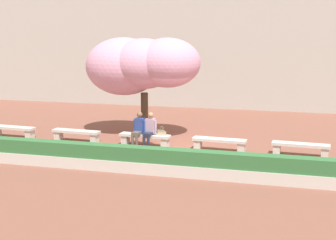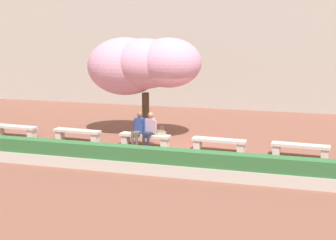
{
  "view_description": "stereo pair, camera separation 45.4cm",
  "coord_description": "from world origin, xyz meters",
  "views": [
    {
      "loc": [
        3.88,
        -16.35,
        4.22
      ],
      "look_at": [
        -0.57,
        0.2,
        1.0
      ],
      "focal_mm": 50.0,
      "sensor_mm": 36.0,
      "label": 1
    },
    {
      "loc": [
        4.31,
        -16.22,
        4.22
      ],
      "look_at": [
        -0.57,
        0.2,
        1.0
      ],
      "focal_mm": 50.0,
      "sensor_mm": 36.0,
      "label": 2
    }
  ],
  "objects": [
    {
      "name": "stone_bench_east_end",
      "position": [
        4.24,
        0.0,
        0.31
      ],
      "size": [
        1.97,
        0.53,
        0.45
      ],
      "color": "beige",
      "rests_on": "ground"
    },
    {
      "name": "cherry_tree_main",
      "position": [
        -2.1,
        1.72,
        2.92
      ],
      "size": [
        4.85,
        2.93,
        4.02
      ],
      "color": "#473323",
      "rests_on": "ground"
    },
    {
      "name": "handbag",
      "position": [
        -0.75,
        -0.02,
        0.58
      ],
      "size": [
        0.3,
        0.15,
        0.34
      ],
      "color": "tan",
      "rests_on": "stone_bench_center"
    },
    {
      "name": "planter_hedge_foreground",
      "position": [
        0.0,
        -3.26,
        0.39
      ],
      "size": [
        18.98,
        0.5,
        0.8
      ],
      "color": "beige",
      "rests_on": "ground"
    },
    {
      "name": "building_facade",
      "position": [
        0.0,
        11.32,
        5.04
      ],
      "size": [
        32.14,
        4.0,
        10.08
      ],
      "primitive_type": "cube",
      "color": "#B7B2A8",
      "rests_on": "ground"
    },
    {
      "name": "person_seated_left",
      "position": [
        -1.64,
        -0.05,
        0.7
      ],
      "size": [
        0.5,
        0.73,
        1.29
      ],
      "color": "black",
      "rests_on": "ground"
    },
    {
      "name": "ground_plane",
      "position": [
        0.0,
        0.0,
        0.0
      ],
      "size": [
        100.0,
        100.0,
        0.0
      ],
      "primitive_type": "plane",
      "color": "brown"
    },
    {
      "name": "stone_bench_center",
      "position": [
        -1.41,
        0.0,
        0.31
      ],
      "size": [
        1.97,
        0.53,
        0.45
      ],
      "color": "beige",
      "rests_on": "ground"
    },
    {
      "name": "stone_bench_west_end",
      "position": [
        -7.06,
        0.0,
        0.31
      ],
      "size": [
        1.97,
        0.53,
        0.45
      ],
      "color": "beige",
      "rests_on": "ground"
    },
    {
      "name": "stone_bench_near_east",
      "position": [
        1.41,
        0.0,
        0.31
      ],
      "size": [
        1.97,
        0.53,
        0.45
      ],
      "color": "beige",
      "rests_on": "ground"
    },
    {
      "name": "stone_bench_near_west",
      "position": [
        -4.24,
        0.0,
        0.31
      ],
      "size": [
        1.97,
        0.53,
        0.45
      ],
      "color": "beige",
      "rests_on": "ground"
    },
    {
      "name": "person_seated_right",
      "position": [
        -1.21,
        -0.05,
        0.7
      ],
      "size": [
        0.51,
        0.72,
        1.29
      ],
      "color": "black",
      "rests_on": "ground"
    }
  ]
}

